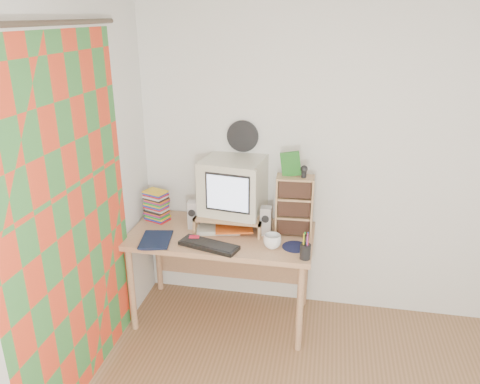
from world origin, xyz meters
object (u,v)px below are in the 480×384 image
at_px(cd_rack, 294,206).
at_px(diary, 141,238).
at_px(keyboard, 209,245).
at_px(mug, 272,241).
at_px(crt_monitor, 232,187).
at_px(desk, 223,245).
at_px(dvd_stack, 157,206).

xyz_separation_m(cd_rack, diary, (-1.09, -0.35, -0.20)).
distance_m(keyboard, mug, 0.46).
relative_size(crt_monitor, mug, 3.45).
relative_size(desk, keyboard, 3.20).
xyz_separation_m(crt_monitor, keyboard, (-0.09, -0.39, -0.32)).
height_order(crt_monitor, dvd_stack, crt_monitor).
bearing_deg(crt_monitor, dvd_stack, -170.96).
height_order(cd_rack, mug, cd_rack).
height_order(desk, dvd_stack, dvd_stack).
distance_m(mug, diary, 0.96).
distance_m(desk, keyboard, 0.34).
bearing_deg(diary, desk, 19.08).
bearing_deg(keyboard, crt_monitor, 92.13).
bearing_deg(crt_monitor, cd_rack, 2.50).
bearing_deg(mug, cd_rack, 64.10).
bearing_deg(dvd_stack, keyboard, -15.36).
height_order(crt_monitor, diary, crt_monitor).
bearing_deg(dvd_stack, cd_rack, 18.18).
relative_size(dvd_stack, mug, 1.89).
distance_m(desk, mug, 0.50).
bearing_deg(keyboard, mug, 25.81).
bearing_deg(keyboard, cd_rack, 46.38).
bearing_deg(mug, dvd_stack, 163.19).
distance_m(desk, dvd_stack, 0.62).
relative_size(keyboard, dvd_stack, 1.80).
height_order(desk, crt_monitor, crt_monitor).
height_order(keyboard, dvd_stack, dvd_stack).
relative_size(desk, mug, 10.88).
distance_m(dvd_stack, mug, 1.02).
xyz_separation_m(crt_monitor, cd_rack, (0.48, -0.05, -0.10)).
xyz_separation_m(dvd_stack, mug, (0.98, -0.30, -0.07)).
bearing_deg(cd_rack, keyboard, -152.29).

